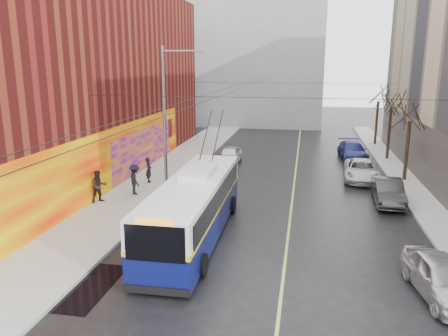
# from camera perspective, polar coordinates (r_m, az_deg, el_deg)

# --- Properties ---
(ground) EXTENTS (140.00, 140.00, 0.00)m
(ground) POSITION_cam_1_polar(r_m,az_deg,el_deg) (17.25, 2.55, -14.16)
(ground) COLOR black
(ground) RESTS_ON ground
(sidewalk_left) EXTENTS (4.00, 60.00, 0.15)m
(sidewalk_left) POSITION_cam_1_polar(r_m,az_deg,el_deg) (30.01, -9.41, -1.99)
(sidewalk_left) COLOR gray
(sidewalk_left) RESTS_ON ground
(sidewalk_right) EXTENTS (2.00, 60.00, 0.15)m
(sidewalk_right) POSITION_cam_1_polar(r_m,az_deg,el_deg) (29.10, 23.98, -3.50)
(sidewalk_right) COLOR gray
(sidewalk_right) RESTS_ON ground
(lane_line) EXTENTS (0.12, 50.00, 0.01)m
(lane_line) POSITION_cam_1_polar(r_m,az_deg,el_deg) (30.22, 9.15, -2.01)
(lane_line) COLOR #BFB74C
(lane_line) RESTS_ON ground
(building_left) EXTENTS (12.11, 36.00, 14.00)m
(building_left) POSITION_cam_1_polar(r_m,az_deg,el_deg) (34.30, -21.58, 10.90)
(building_left) COLOR maroon
(building_left) RESTS_ON ground
(building_far) EXTENTS (20.50, 12.10, 18.00)m
(building_far) POSITION_cam_1_polar(r_m,az_deg,el_deg) (60.67, 3.08, 14.46)
(building_far) COLOR gray
(building_far) RESTS_ON ground
(streetlight_pole) EXTENTS (2.65, 0.60, 9.00)m
(streetlight_pole) POSITION_cam_1_polar(r_m,az_deg,el_deg) (26.63, -7.48, 6.59)
(streetlight_pole) COLOR slate
(streetlight_pole) RESTS_ON ground
(catenary_wires) EXTENTS (18.00, 60.00, 0.22)m
(catenary_wires) POSITION_cam_1_polar(r_m,az_deg,el_deg) (30.31, 1.88, 10.19)
(catenary_wires) COLOR black
(tree_near) EXTENTS (3.20, 3.20, 6.40)m
(tree_near) POSITION_cam_1_polar(r_m,az_deg,el_deg) (32.03, 23.24, 7.01)
(tree_near) COLOR black
(tree_near) RESTS_ON ground
(tree_mid) EXTENTS (3.20, 3.20, 6.68)m
(tree_mid) POSITION_cam_1_polar(r_m,az_deg,el_deg) (38.85, 21.11, 8.57)
(tree_mid) COLOR black
(tree_mid) RESTS_ON ground
(tree_far) EXTENTS (3.20, 3.20, 6.57)m
(tree_far) POSITION_cam_1_polar(r_m,az_deg,el_deg) (45.75, 19.57, 9.17)
(tree_far) COLOR black
(tree_far) RESTS_ON ground
(puddle) EXTENTS (2.10, 3.74, 0.01)m
(puddle) POSITION_cam_1_polar(r_m,az_deg,el_deg) (17.46, -17.90, -14.47)
(puddle) COLOR black
(puddle) RESTS_ON ground
(pigeons_flying) EXTENTS (2.38, 1.85, 1.77)m
(pigeons_flying) POSITION_cam_1_polar(r_m,az_deg,el_deg) (25.28, 0.46, 11.01)
(pigeons_flying) COLOR slate
(trolleybus) EXTENTS (2.80, 11.52, 5.43)m
(trolleybus) POSITION_cam_1_polar(r_m,az_deg,el_deg) (20.39, -3.90, -5.09)
(trolleybus) COLOR #090E48
(trolleybus) RESTS_ON ground
(parked_car_a) EXTENTS (2.30, 4.41, 1.43)m
(parked_car_a) POSITION_cam_1_polar(r_m,az_deg,el_deg) (17.47, 26.54, -12.67)
(parked_car_a) COLOR silver
(parked_car_a) RESTS_ON ground
(parked_car_b) EXTENTS (1.64, 4.41, 1.44)m
(parked_car_b) POSITION_cam_1_polar(r_m,az_deg,el_deg) (27.20, 20.66, -2.91)
(parked_car_b) COLOR #2A2A2D
(parked_car_b) RESTS_ON ground
(parked_car_c) EXTENTS (2.69, 5.24, 1.42)m
(parked_car_c) POSITION_cam_1_polar(r_m,az_deg,el_deg) (32.07, 17.53, -0.27)
(parked_car_c) COLOR silver
(parked_car_c) RESTS_ON ground
(parked_car_d) EXTENTS (2.45, 5.23, 1.48)m
(parked_car_d) POSITION_cam_1_polar(r_m,az_deg,el_deg) (38.85, 16.45, 2.18)
(parked_car_d) COLOR navy
(parked_car_d) RESTS_ON ground
(following_car) EXTENTS (1.75, 4.16, 1.41)m
(following_car) POSITION_cam_1_polar(r_m,az_deg,el_deg) (35.61, 0.72, 1.69)
(following_car) COLOR silver
(following_car) RESTS_ON ground
(pedestrian_a) EXTENTS (0.57, 0.72, 1.72)m
(pedestrian_a) POSITION_cam_1_polar(r_m,az_deg,el_deg) (29.84, -9.79, -0.24)
(pedestrian_a) COLOR black
(pedestrian_a) RESTS_ON sidewalk_left
(pedestrian_b) EXTENTS (1.14, 1.15, 1.88)m
(pedestrian_b) POSITION_cam_1_polar(r_m,az_deg,el_deg) (26.23, -16.02, -2.31)
(pedestrian_b) COLOR black
(pedestrian_b) RESTS_ON sidewalk_left
(pedestrian_c) EXTENTS (1.30, 1.40, 1.89)m
(pedestrian_c) POSITION_cam_1_polar(r_m,az_deg,el_deg) (27.25, -11.56, -1.45)
(pedestrian_c) COLOR black
(pedestrian_c) RESTS_ON sidewalk_left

